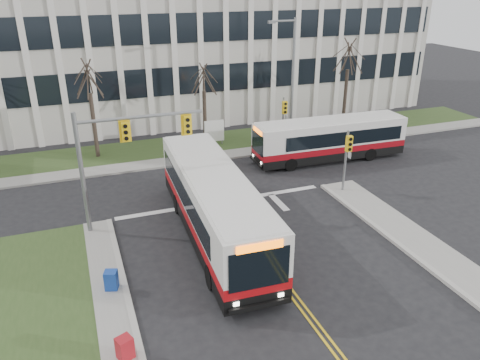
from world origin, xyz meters
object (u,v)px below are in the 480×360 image
(streetlight, at_px, (291,75))
(newspaper_box_blue, at_px, (111,281))
(bus_main, at_px, (214,207))
(bus_cross, at_px, (330,140))
(newspaper_box_red, at_px, (125,350))
(directory_sign, at_px, (214,131))

(streetlight, distance_m, newspaper_box_blue, 21.13)
(bus_main, xyz_separation_m, bus_cross, (10.68, 7.36, -0.24))
(bus_main, bearing_deg, newspaper_box_blue, -150.36)
(bus_main, distance_m, newspaper_box_red, 8.63)
(directory_sign, xyz_separation_m, bus_cross, (6.63, -5.51, 0.25))
(bus_main, bearing_deg, streetlight, 52.78)
(streetlight, relative_size, bus_main, 0.74)
(streetlight, height_order, bus_cross, streetlight)
(directory_sign, relative_size, bus_cross, 0.19)
(streetlight, height_order, bus_main, streetlight)
(streetlight, bearing_deg, bus_main, -129.59)
(bus_cross, bearing_deg, bus_main, -53.66)
(directory_sign, bearing_deg, bus_cross, -39.74)
(directory_sign, bearing_deg, streetlight, -13.23)
(bus_cross, bearing_deg, newspaper_box_blue, -55.95)
(bus_cross, distance_m, newspaper_box_blue, 18.87)
(streetlight, relative_size, directory_sign, 4.60)
(newspaper_box_blue, relative_size, newspaper_box_red, 1.00)
(bus_main, distance_m, newspaper_box_blue, 6.03)
(directory_sign, bearing_deg, bus_main, -107.44)
(streetlight, xyz_separation_m, newspaper_box_blue, (-14.83, -14.29, -4.72))
(newspaper_box_blue, bearing_deg, bus_main, 45.91)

